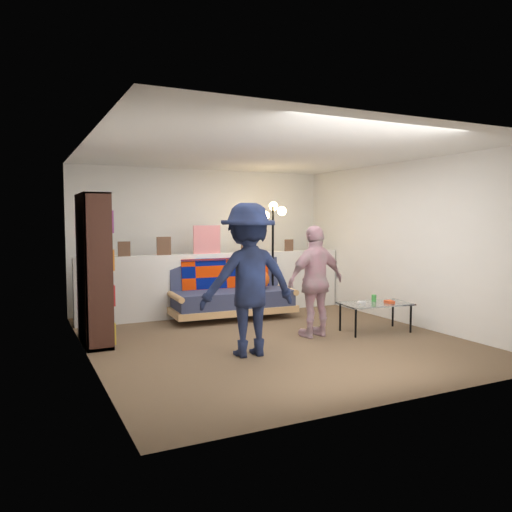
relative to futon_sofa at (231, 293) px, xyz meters
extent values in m
plane|color=brown|center=(-0.09, -1.48, -0.38)|extent=(5.00, 5.00, 0.00)
cube|color=silver|center=(-0.09, 1.02, 0.82)|extent=(4.50, 0.10, 2.40)
cube|color=silver|center=(-2.34, -1.48, 0.82)|extent=(0.10, 5.00, 2.40)
cube|color=silver|center=(2.16, -1.48, 0.82)|extent=(0.10, 5.00, 2.40)
cube|color=white|center=(-0.09, -1.48, 2.02)|extent=(4.50, 5.00, 0.10)
cube|color=silver|center=(-0.09, 0.32, 0.12)|extent=(4.45, 0.15, 1.00)
cube|color=brown|center=(-1.59, 0.30, 0.73)|extent=(0.18, 0.02, 0.22)
cube|color=brown|center=(-0.99, 0.30, 0.76)|extent=(0.22, 0.02, 0.28)
cube|color=silver|center=(-0.29, 0.30, 0.84)|extent=(0.45, 0.02, 0.45)
cube|color=brown|center=(0.41, 0.30, 0.75)|extent=(0.20, 0.02, 0.26)
cube|color=brown|center=(1.21, 0.30, 0.72)|extent=(0.16, 0.02, 0.20)
cube|color=tan|center=(-0.02, -0.06, -0.23)|extent=(1.96, 0.95, 0.10)
cube|color=#2F3656|center=(-0.02, -0.11, -0.06)|extent=(1.86, 0.79, 0.24)
cube|color=#2F3656|center=(-0.01, 0.27, 0.24)|extent=(1.83, 0.32, 0.57)
cylinder|color=tan|center=(-0.93, -0.02, 0.02)|extent=(0.13, 0.87, 0.09)
cylinder|color=tan|center=(0.89, -0.11, 0.02)|extent=(0.13, 0.87, 0.09)
cube|color=navy|center=(-0.01, 0.18, 0.24)|extent=(1.47, 0.17, 0.53)
cube|color=navy|center=(0.00, 0.32, 0.53)|extent=(1.48, 0.32, 0.03)
sphere|color=#D14412|center=(0.43, -0.14, 0.21)|extent=(0.30, 0.30, 0.30)
cube|color=black|center=(-2.32, -0.75, 0.55)|extent=(0.02, 0.93, 1.87)
cube|color=black|center=(-2.17, -1.20, 0.55)|extent=(0.31, 0.02, 1.87)
cube|color=black|center=(-2.17, -0.29, 0.55)|extent=(0.31, 0.02, 1.87)
cube|color=black|center=(-2.17, -0.75, 1.47)|extent=(0.31, 0.93, 0.02)
cube|color=black|center=(-2.17, -0.75, -0.36)|extent=(0.31, 0.93, 0.04)
cube|color=black|center=(-2.17, -0.75, 0.11)|extent=(0.31, 0.89, 0.02)
cube|color=black|center=(-2.17, -0.75, 0.55)|extent=(0.31, 0.89, 0.02)
cube|color=black|center=(-2.17, -0.75, 0.98)|extent=(0.31, 0.89, 0.02)
cube|color=#AF2333|center=(-2.15, -0.75, -0.18)|extent=(0.23, 0.87, 0.31)
cube|color=#2972B3|center=(-2.15, -0.75, 0.28)|extent=(0.23, 0.87, 0.29)
cube|color=gold|center=(-2.15, -0.75, 0.71)|extent=(0.23, 0.87, 0.31)
cube|color=#37995A|center=(-2.15, -0.75, 1.15)|extent=(0.23, 0.87, 0.29)
cylinder|color=black|center=(0.95, -1.94, -0.19)|extent=(0.03, 0.03, 0.38)
cylinder|color=black|center=(1.80, -2.04, -0.19)|extent=(0.03, 0.03, 0.38)
cylinder|color=black|center=(0.99, -1.52, -0.19)|extent=(0.03, 0.03, 0.38)
cylinder|color=black|center=(1.85, -1.62, -0.19)|extent=(0.03, 0.03, 0.38)
cube|color=silver|center=(1.40, -1.78, 0.01)|extent=(1.01, 0.63, 0.02)
cube|color=silver|center=(1.21, -1.71, 0.03)|extent=(0.12, 0.06, 0.03)
cube|color=#E05127|center=(1.56, -1.87, 0.03)|extent=(0.11, 0.14, 0.04)
cylinder|color=green|center=(1.46, -1.67, 0.06)|extent=(0.07, 0.07, 0.10)
cylinder|color=black|center=(0.80, 0.13, -0.37)|extent=(0.32, 0.32, 0.03)
cylinder|color=black|center=(0.80, 0.13, 0.50)|extent=(0.05, 0.05, 1.76)
sphere|color=#FFC672|center=(0.71, 0.22, 1.22)|extent=(0.15, 0.15, 0.15)
sphere|color=#FFC672|center=(0.93, 0.05, 1.30)|extent=(0.15, 0.15, 0.15)
sphere|color=#FFC672|center=(0.87, 0.24, 1.38)|extent=(0.15, 0.15, 0.15)
imported|color=black|center=(-0.67, -2.08, 0.48)|extent=(1.16, 0.72, 1.73)
imported|color=pink|center=(0.50, -1.65, 0.35)|extent=(0.90, 0.45, 1.47)
camera|label=1|loc=(-3.04, -7.17, 1.17)|focal=35.00mm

